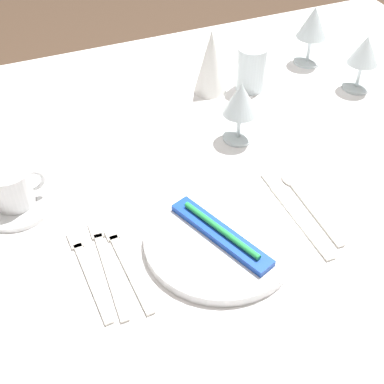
% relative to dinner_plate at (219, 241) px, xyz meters
% --- Properties ---
extents(ground_plane, '(6.00, 6.00, 0.00)m').
position_rel_dinner_plate_xyz_m(ground_plane, '(0.00, 0.23, -0.75)').
color(ground_plane, '#4C3828').
extents(dining_table, '(1.80, 1.11, 0.74)m').
position_rel_dinner_plate_xyz_m(dining_table, '(0.00, 0.23, -0.09)').
color(dining_table, white).
rests_on(dining_table, ground).
extents(dinner_plate, '(0.26, 0.26, 0.02)m').
position_rel_dinner_plate_xyz_m(dinner_plate, '(0.00, 0.00, 0.00)').
color(dinner_plate, white).
rests_on(dinner_plate, dining_table).
extents(toothbrush_package, '(0.11, 0.21, 0.02)m').
position_rel_dinner_plate_xyz_m(toothbrush_package, '(0.00, 0.00, 0.02)').
color(toothbrush_package, blue).
rests_on(toothbrush_package, dinner_plate).
extents(fork_outer, '(0.03, 0.21, 0.00)m').
position_rel_dinner_plate_xyz_m(fork_outer, '(-0.16, 0.02, -0.01)').
color(fork_outer, beige).
rests_on(fork_outer, dining_table).
extents(fork_inner, '(0.03, 0.22, 0.00)m').
position_rel_dinner_plate_xyz_m(fork_inner, '(-0.19, 0.03, -0.01)').
color(fork_inner, beige).
rests_on(fork_inner, dining_table).
extents(fork_salad, '(0.03, 0.21, 0.00)m').
position_rel_dinner_plate_xyz_m(fork_salad, '(-0.22, 0.03, -0.01)').
color(fork_salad, beige).
rests_on(fork_salad, dining_table).
extents(dinner_knife, '(0.02, 0.24, 0.00)m').
position_rel_dinner_plate_xyz_m(dinner_knife, '(0.16, 0.01, -0.01)').
color(dinner_knife, beige).
rests_on(dinner_knife, dining_table).
extents(spoon_soup, '(0.03, 0.21, 0.01)m').
position_rel_dinner_plate_xyz_m(spoon_soup, '(0.19, 0.04, -0.01)').
color(spoon_soup, beige).
rests_on(spoon_soup, dining_table).
extents(saucer_left, '(0.14, 0.14, 0.01)m').
position_rel_dinner_plate_xyz_m(saucer_left, '(-0.31, 0.23, -0.00)').
color(saucer_left, white).
rests_on(saucer_left, dining_table).
extents(coffee_cup_left, '(0.10, 0.07, 0.07)m').
position_rel_dinner_plate_xyz_m(coffee_cup_left, '(-0.30, 0.23, 0.04)').
color(coffee_cup_left, white).
rests_on(coffee_cup_left, saucer_left).
extents(wine_glass_centre, '(0.07, 0.07, 0.13)m').
position_rel_dinner_plate_xyz_m(wine_glass_centre, '(0.17, 0.26, 0.08)').
color(wine_glass_centre, silver).
rests_on(wine_glass_centre, dining_table).
extents(wine_glass_left, '(0.08, 0.08, 0.15)m').
position_rel_dinner_plate_xyz_m(wine_glass_left, '(0.48, 0.49, 0.09)').
color(wine_glass_left, silver).
rests_on(wine_glass_left, dining_table).
extents(wine_glass_right, '(0.07, 0.07, 0.14)m').
position_rel_dinner_plate_xyz_m(wine_glass_right, '(0.52, 0.33, 0.09)').
color(wine_glass_right, silver).
rests_on(wine_glass_right, dining_table).
extents(drink_tumbler, '(0.07, 0.07, 0.11)m').
position_rel_dinner_plate_xyz_m(drink_tumbler, '(0.28, 0.43, 0.04)').
color(drink_tumbler, silver).
rests_on(drink_tumbler, dining_table).
extents(napkin_folded, '(0.08, 0.08, 0.16)m').
position_rel_dinner_plate_xyz_m(napkin_folded, '(0.19, 0.46, 0.07)').
color(napkin_folded, white).
rests_on(napkin_folded, dining_table).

